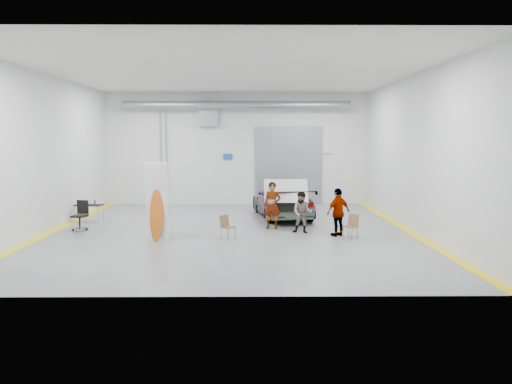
{
  "coord_description": "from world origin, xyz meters",
  "views": [
    {
      "loc": [
        0.79,
        -19.01,
        3.59
      ],
      "look_at": [
        0.96,
        0.23,
        1.5
      ],
      "focal_mm": 35.0,
      "sensor_mm": 36.0,
      "label": 1
    }
  ],
  "objects_px": {
    "shop_stool": "(79,226)",
    "folding_chair_far": "(350,231)",
    "person_c": "(338,212)",
    "folding_chair_near": "(228,232)",
    "work_table": "(87,205)",
    "sedan_car": "(282,201)",
    "surfboard_display": "(158,208)",
    "person_b": "(302,212)",
    "office_chair": "(80,217)",
    "person_a": "(272,205)"
  },
  "relations": [
    {
      "from": "folding_chair_near",
      "to": "folding_chair_far",
      "type": "height_order",
      "value": "folding_chair_far"
    },
    {
      "from": "shop_stool",
      "to": "folding_chair_far",
      "type": "bearing_deg",
      "value": -3.73
    },
    {
      "from": "person_a",
      "to": "person_b",
      "type": "relative_size",
      "value": 1.18
    },
    {
      "from": "folding_chair_near",
      "to": "shop_stool",
      "type": "distance_m",
      "value": 5.52
    },
    {
      "from": "folding_chair_far",
      "to": "office_chair",
      "type": "bearing_deg",
      "value": -146.35
    },
    {
      "from": "person_b",
      "to": "folding_chair_far",
      "type": "height_order",
      "value": "person_b"
    },
    {
      "from": "office_chair",
      "to": "person_c",
      "type": "bearing_deg",
      "value": 7.05
    },
    {
      "from": "folding_chair_far",
      "to": "office_chair",
      "type": "relative_size",
      "value": 0.78
    },
    {
      "from": "folding_chair_far",
      "to": "surfboard_display",
      "type": "bearing_deg",
      "value": -132.98
    },
    {
      "from": "person_a",
      "to": "folding_chair_near",
      "type": "bearing_deg",
      "value": -117.96
    },
    {
      "from": "person_b",
      "to": "person_c",
      "type": "relative_size",
      "value": 0.89
    },
    {
      "from": "person_b",
      "to": "folding_chair_near",
      "type": "height_order",
      "value": "person_b"
    },
    {
      "from": "person_b",
      "to": "surfboard_display",
      "type": "height_order",
      "value": "surfboard_display"
    },
    {
      "from": "surfboard_display",
      "to": "office_chair",
      "type": "distance_m",
      "value": 4.17
    },
    {
      "from": "shop_stool",
      "to": "person_c",
      "type": "bearing_deg",
      "value": -0.49
    },
    {
      "from": "folding_chair_far",
      "to": "work_table",
      "type": "relative_size",
      "value": 0.71
    },
    {
      "from": "person_b",
      "to": "folding_chair_far",
      "type": "bearing_deg",
      "value": -19.59
    },
    {
      "from": "shop_stool",
      "to": "work_table",
      "type": "relative_size",
      "value": 0.61
    },
    {
      "from": "surfboard_display",
      "to": "person_c",
      "type": "bearing_deg",
      "value": 18.47
    },
    {
      "from": "surfboard_display",
      "to": "person_b",
      "type": "bearing_deg",
      "value": 26.48
    },
    {
      "from": "sedan_car",
      "to": "work_table",
      "type": "relative_size",
      "value": 4.19
    },
    {
      "from": "person_b",
      "to": "folding_chair_near",
      "type": "distance_m",
      "value": 3.01
    },
    {
      "from": "sedan_car",
      "to": "shop_stool",
      "type": "bearing_deg",
      "value": 20.64
    },
    {
      "from": "surfboard_display",
      "to": "folding_chair_near",
      "type": "relative_size",
      "value": 3.46
    },
    {
      "from": "folding_chair_far",
      "to": "person_a",
      "type": "bearing_deg",
      "value": -173.43
    },
    {
      "from": "person_b",
      "to": "shop_stool",
      "type": "relative_size",
      "value": 2.08
    },
    {
      "from": "person_c",
      "to": "folding_chair_near",
      "type": "relative_size",
      "value": 2.08
    },
    {
      "from": "sedan_car",
      "to": "shop_stool",
      "type": "distance_m",
      "value": 8.86
    },
    {
      "from": "person_a",
      "to": "office_chair",
      "type": "relative_size",
      "value": 1.64
    },
    {
      "from": "sedan_car",
      "to": "person_c",
      "type": "relative_size",
      "value": 2.94
    },
    {
      "from": "surfboard_display",
      "to": "work_table",
      "type": "bearing_deg",
      "value": 142.43
    },
    {
      "from": "person_a",
      "to": "surfboard_display",
      "type": "xyz_separation_m",
      "value": [
        -4.06,
        -2.42,
        0.26
      ]
    },
    {
      "from": "shop_stool",
      "to": "work_table",
      "type": "distance_m",
      "value": 3.33
    },
    {
      "from": "folding_chair_far",
      "to": "folding_chair_near",
      "type": "bearing_deg",
      "value": -136.46
    },
    {
      "from": "folding_chair_far",
      "to": "office_chair",
      "type": "distance_m",
      "value": 10.39
    },
    {
      "from": "person_c",
      "to": "office_chair",
      "type": "xyz_separation_m",
      "value": [
        -9.88,
        1.3,
        -0.39
      ]
    },
    {
      "from": "person_a",
      "to": "person_b",
      "type": "bearing_deg",
      "value": -28.91
    },
    {
      "from": "surfboard_display",
      "to": "office_chair",
      "type": "bearing_deg",
      "value": 157.61
    },
    {
      "from": "person_a",
      "to": "office_chair",
      "type": "xyz_separation_m",
      "value": [
        -7.52,
        -0.2,
        -0.44
      ]
    },
    {
      "from": "person_b",
      "to": "shop_stool",
      "type": "bearing_deg",
      "value": -160.88
    },
    {
      "from": "work_table",
      "to": "person_c",
      "type": "bearing_deg",
      "value": -17.9
    },
    {
      "from": "surfboard_display",
      "to": "work_table",
      "type": "height_order",
      "value": "surfboard_display"
    },
    {
      "from": "folding_chair_far",
      "to": "person_b",
      "type": "bearing_deg",
      "value": -171.33
    },
    {
      "from": "shop_stool",
      "to": "surfboard_display",
      "type": "bearing_deg",
      "value": -18.04
    },
    {
      "from": "person_b",
      "to": "shop_stool",
      "type": "xyz_separation_m",
      "value": [
        -8.23,
        -0.49,
        -0.41
      ]
    },
    {
      "from": "sedan_car",
      "to": "folding_chair_far",
      "type": "distance_m",
      "value": 5.42
    },
    {
      "from": "person_b",
      "to": "surfboard_display",
      "type": "bearing_deg",
      "value": -148.13
    },
    {
      "from": "person_c",
      "to": "folding_chair_near",
      "type": "bearing_deg",
      "value": -25.13
    },
    {
      "from": "sedan_car",
      "to": "work_table",
      "type": "height_order",
      "value": "sedan_car"
    },
    {
      "from": "person_b",
      "to": "work_table",
      "type": "bearing_deg",
      "value": 178.76
    }
  ]
}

